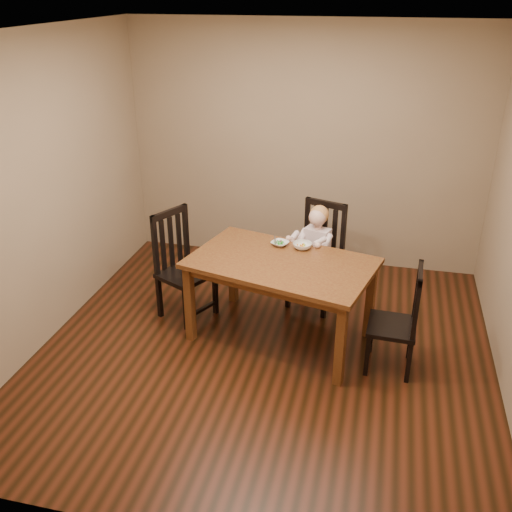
% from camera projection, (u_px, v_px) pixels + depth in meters
% --- Properties ---
extents(room, '(4.01, 4.01, 2.71)m').
position_uv_depth(room, '(266.00, 211.00, 4.58)').
color(room, '#461C0E').
rests_on(room, ground).
extents(dining_table, '(1.77, 1.31, 0.79)m').
position_uv_depth(dining_table, '(281.00, 270.00, 5.06)').
color(dining_table, '#4F2112').
rests_on(dining_table, room).
extents(chair_child, '(0.57, 0.56, 1.07)m').
position_uv_depth(chair_child, '(318.00, 257.00, 5.73)').
color(chair_child, black).
rests_on(chair_child, room).
extents(chair_left, '(0.60, 0.61, 1.07)m').
position_uv_depth(chair_left, '(182.00, 267.00, 5.53)').
color(chair_left, black).
rests_on(chair_left, room).
extents(chair_right, '(0.41, 0.43, 0.96)m').
position_uv_depth(chair_right, '(398.00, 322.00, 4.75)').
color(chair_right, black).
rests_on(chair_right, room).
extents(toddler, '(0.43, 0.48, 0.56)m').
position_uv_depth(toddler, '(316.00, 246.00, 5.63)').
color(toddler, white).
rests_on(toddler, chair_child).
extents(bowl_peas, '(0.20, 0.20, 0.04)m').
position_uv_depth(bowl_peas, '(280.00, 243.00, 5.31)').
color(bowl_peas, silver).
rests_on(bowl_peas, dining_table).
extents(bowl_veg, '(0.21, 0.21, 0.05)m').
position_uv_depth(bowl_veg, '(302.00, 246.00, 5.24)').
color(bowl_veg, silver).
rests_on(bowl_veg, dining_table).
extents(fork, '(0.06, 0.12, 0.05)m').
position_uv_depth(fork, '(275.00, 241.00, 5.29)').
color(fork, silver).
rests_on(fork, bowl_peas).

